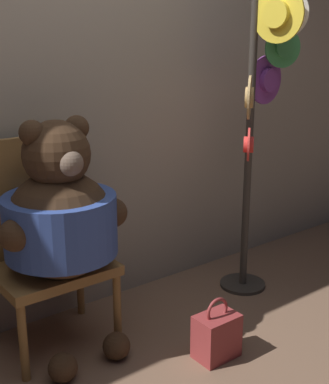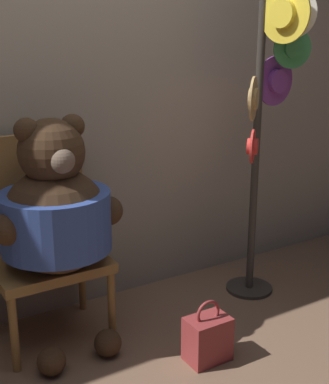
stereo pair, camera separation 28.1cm
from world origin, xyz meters
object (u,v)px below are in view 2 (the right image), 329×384
at_px(hat_display_rack, 270,104).
at_px(chair, 41,235).
at_px(teddy_bear, 56,214).
at_px(handbag_on_ground, 208,338).

bearing_deg(hat_display_rack, chair, 167.57).
xyz_separation_m(teddy_bear, hat_display_rack, (1.22, -0.11, 0.45)).
height_order(chair, handbag_on_ground, chair).
bearing_deg(teddy_bear, handbag_on_ground, -43.47).
xyz_separation_m(chair, hat_display_rack, (1.24, -0.27, 0.60)).
bearing_deg(teddy_bear, hat_display_rack, -5.16).
relative_size(teddy_bear, hat_display_rack, 0.66).
distance_m(teddy_bear, hat_display_rack, 1.30).
relative_size(chair, teddy_bear, 0.89).
bearing_deg(hat_display_rack, handbag_on_ground, -149.61).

